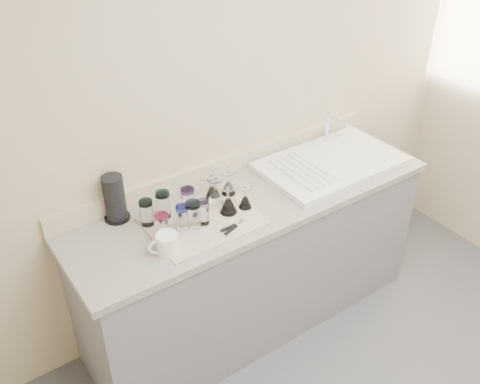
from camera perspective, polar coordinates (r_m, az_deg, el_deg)
counter_unit at (r=3.12m, az=1.36°, el=-7.27°), size 2.06×0.62×0.90m
sink_unit at (r=3.14m, az=9.63°, el=3.12°), size 0.82×0.50×0.22m
dish_towel at (r=2.66m, az=-3.95°, el=-3.06°), size 0.55×0.42×0.01m
tumbler_teal at (r=2.63m, az=-9.93°, el=-2.17°), size 0.07×0.07×0.14m
tumbler_cyan at (r=2.66m, az=-8.18°, el=-1.32°), size 0.07×0.07×0.14m
tumbler_purple at (r=2.68m, az=-5.57°, el=-0.88°), size 0.07×0.07×0.14m
tumbler_magenta at (r=2.53m, az=-8.32°, el=-3.57°), size 0.07×0.07×0.13m
tumbler_blue at (r=2.58m, az=-6.12°, el=-2.71°), size 0.07×0.07×0.13m
tumbler_lavender at (r=2.60m, az=-3.95°, el=-2.16°), size 0.06×0.06×0.13m
tumbler_extra at (r=2.57m, az=-5.00°, el=-2.47°), size 0.07×0.07×0.15m
goblet_back_left at (r=2.76m, az=-2.63°, el=-0.22°), size 0.08×0.08×0.15m
goblet_back_right at (r=2.82m, az=-1.25°, el=0.65°), size 0.08×0.08×0.14m
goblet_front_left at (r=2.68m, az=-1.25°, el=-1.21°), size 0.09×0.09×0.16m
goblet_front_right at (r=2.72m, az=0.56°, el=-0.88°), size 0.07×0.07×0.13m
goblet_extra at (r=2.77m, az=-3.04°, el=0.02°), size 0.08×0.08×0.15m
can_opener at (r=2.60m, az=-0.71°, el=-3.71°), size 0.13×0.06×0.02m
white_mug at (r=2.46m, az=-7.83°, el=-5.54°), size 0.15×0.12×0.10m
paper_towel_roll at (r=2.68m, az=-13.23°, el=-0.69°), size 0.13×0.13×0.24m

